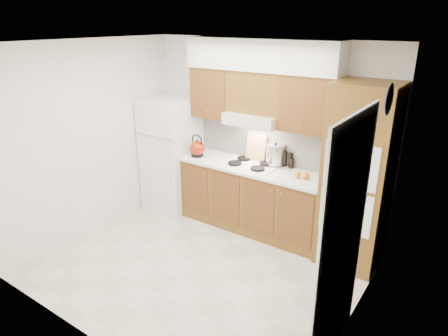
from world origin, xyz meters
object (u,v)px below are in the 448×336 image
object	(u,v)px
fridge	(172,154)
kettle	(197,149)
oven_cabinet	(358,178)
stock_pot	(275,154)

from	to	relation	value
fridge	kettle	size ratio (longest dim) A/B	7.76
kettle	oven_cabinet	bearing A→B (deg)	4.88
fridge	oven_cabinet	bearing A→B (deg)	0.70
stock_pot	kettle	bearing A→B (deg)	-164.64
fridge	stock_pot	xyz separation A→B (m)	(1.66, 0.25, 0.24)
stock_pot	oven_cabinet	bearing A→B (deg)	-10.24
fridge	oven_cabinet	size ratio (longest dim) A/B	0.78
fridge	stock_pot	bearing A→B (deg)	8.58
fridge	kettle	distance (m)	0.59
oven_cabinet	kettle	size ratio (longest dim) A/B	9.93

